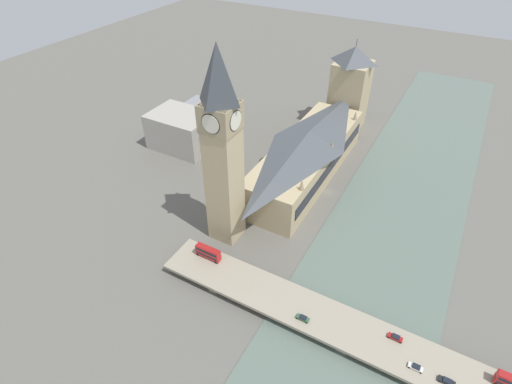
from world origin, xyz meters
The scene contains 13 objects.
ground_plane centered at (0.00, 0.00, 0.00)m, with size 600.00×600.00×0.00m, color #605E56.
river_water centered at (-32.69, 0.00, 0.15)m, with size 53.38×360.00×0.30m, color slate.
parliament_hall centered at (15.75, -8.00, 12.47)m, with size 25.96×90.52×25.13m.
clock_tower centered at (27.49, 46.86, 42.04)m, with size 12.39×12.39×79.47m.
victoria_tower centered at (15.81, -66.88, 23.74)m, with size 19.23×19.23×51.48m.
road_bridge centered at (-32.69, 68.60, 3.27)m, with size 138.77×16.30×4.11m.
double_decker_bus_mid centered at (24.22, 65.10, 6.91)m, with size 10.15×2.61×5.09m.
car_northbound_lead centered at (-53.77, 71.86, 4.81)m, with size 4.22×1.81×1.41m.
car_northbound_mid centered at (-46.18, 65.03, 4.84)m, with size 4.52×1.77×1.47m.
car_northbound_tail centered at (-62.40, 71.82, 4.80)m, with size 4.64×1.87×1.34m.
car_southbound_lead centered at (-18.09, 72.66, 4.81)m, with size 4.30×1.79×1.38m.
city_block_west centered at (86.54, -0.84, 9.74)m, with size 32.79×24.41×19.49m.
city_block_center centered at (85.09, -16.57, 8.97)m, with size 20.63×22.45×17.95m.
Camera 1 is at (-42.20, 147.37, 117.21)m, focal length 28.00 mm.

